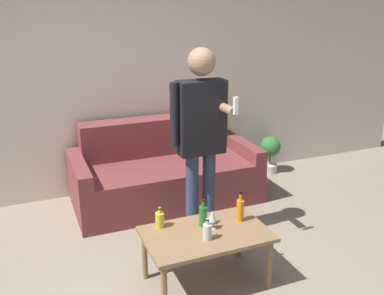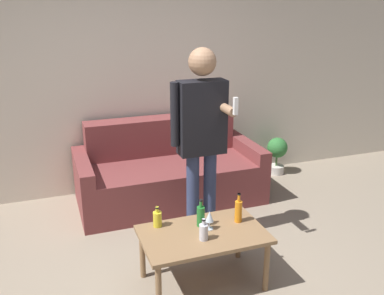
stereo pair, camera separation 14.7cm
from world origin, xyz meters
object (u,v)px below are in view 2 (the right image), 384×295
object	(u,v)px
bottle_orange	(157,219)
coffee_table	(203,239)
person_standing_front	(201,131)
couch	(168,172)

from	to	relation	value
bottle_orange	coffee_table	bearing A→B (deg)	-35.49
coffee_table	bottle_orange	bearing A→B (deg)	144.51
bottle_orange	person_standing_front	bearing A→B (deg)	38.88
couch	coffee_table	xyz separation A→B (m)	(-0.19, -1.57, 0.09)
couch	coffee_table	world-z (taller)	couch
coffee_table	bottle_orange	xyz separation A→B (m)	(-0.30, 0.21, 0.12)
coffee_table	bottle_orange	distance (m)	0.38
couch	bottle_orange	world-z (taller)	couch
person_standing_front	coffee_table	bearing A→B (deg)	-109.34
coffee_table	person_standing_front	xyz separation A→B (m)	(0.22, 0.63, 0.65)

